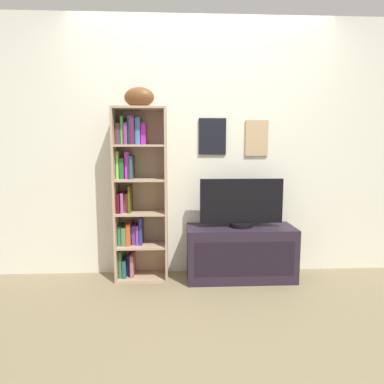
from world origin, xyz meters
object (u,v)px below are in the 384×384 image
at_px(bookshelf, 136,194).
at_px(football, 139,97).
at_px(tv_stand, 240,253).
at_px(television, 241,203).

relative_size(bookshelf, football, 5.87).
height_order(tv_stand, television, television).
relative_size(bookshelf, tv_stand, 1.59).
distance_m(football, television, 1.36).
relative_size(football, tv_stand, 0.27).
height_order(bookshelf, tv_stand, bookshelf).
distance_m(bookshelf, television, 1.01).
bearing_deg(television, tv_stand, -90.00).
height_order(bookshelf, football, football).
xyz_separation_m(football, tv_stand, (0.95, -0.06, -1.46)).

